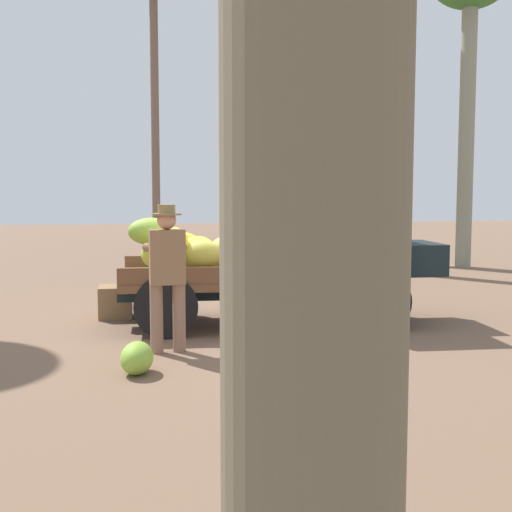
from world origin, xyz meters
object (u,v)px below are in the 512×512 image
Objects in this scene: farmer at (167,269)px; wooden_crate at (116,302)px; truck at (284,259)px; loose_banana_bunch at (137,358)px.

wooden_crate is (-0.65, 2.32, -0.74)m from farmer.
truck is at bearing -21.45° from wooden_crate.
loose_banana_bunch is at bearing 155.13° from farmer.
farmer is at bearing -137.42° from truck.
truck is 8.27× the size of wooden_crate.
truck is at bearing -53.32° from farmer.
farmer reaches higher than loose_banana_bunch.
truck is at bearing 48.33° from loose_banana_bunch.
farmer is at bearing 68.15° from loose_banana_bunch.
loose_banana_bunch is (0.29, -3.22, -0.07)m from wooden_crate.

